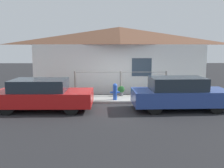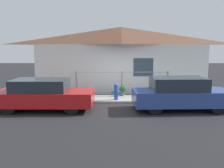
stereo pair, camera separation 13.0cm
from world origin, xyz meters
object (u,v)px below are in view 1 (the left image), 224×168
car_left (43,95)px  potted_plant_near_hydrant (121,90)px  potted_plant_corner (163,92)px  potted_plant_by_fence (53,91)px  car_right (180,94)px  fire_hydrant (115,91)px

car_left → potted_plant_near_hydrant: (3.45, 2.52, -0.25)m
potted_plant_corner → car_left: bearing=-158.1°
potted_plant_near_hydrant → potted_plant_by_fence: (-3.54, -0.12, -0.00)m
car_right → potted_plant_near_hydrant: 3.46m
potted_plant_near_hydrant → car_left: bearing=-143.8°
car_right → potted_plant_by_fence: 6.37m
car_right → fire_hydrant: size_ratio=5.14×
potted_plant_near_hydrant → potted_plant_corner: potted_plant_near_hydrant is taller
car_right → potted_plant_by_fence: car_right is taller
fire_hydrant → potted_plant_corner: fire_hydrant is taller
car_left → potted_plant_corner: bearing=22.4°
car_left → fire_hydrant: (3.10, 1.54, -0.14)m
car_left → fire_hydrant: bearing=26.9°
car_left → fire_hydrant: car_left is taller
fire_hydrant → car_left: bearing=-153.6°
car_right → potted_plant_near_hydrant: bearing=130.9°
car_right → fire_hydrant: 3.11m
potted_plant_near_hydrant → potted_plant_by_fence: size_ratio=0.92×
car_left → potted_plant_by_fence: (-0.10, 2.40, -0.25)m
car_right → potted_plant_corner: size_ratio=9.41×
car_left → car_right: bearing=0.5°
car_left → potted_plant_near_hydrant: car_left is taller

